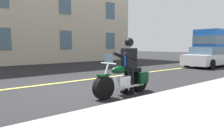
% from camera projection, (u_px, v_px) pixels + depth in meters
% --- Properties ---
extents(ground_plane, '(80.00, 80.00, 0.00)m').
position_uv_depth(ground_plane, '(85.00, 92.00, 6.81)').
color(ground_plane, black).
extents(lane_center_stripe, '(60.00, 0.16, 0.01)m').
position_uv_depth(lane_center_stripe, '(58.00, 83.00, 8.34)').
color(lane_center_stripe, '#E5DB4C').
rests_on(lane_center_stripe, ground_plane).
extents(motorcycle_main, '(2.22, 0.69, 1.26)m').
position_uv_depth(motorcycle_main, '(124.00, 80.00, 6.38)').
color(motorcycle_main, black).
rests_on(motorcycle_main, ground_plane).
extents(rider_main, '(0.65, 0.58, 1.74)m').
position_uv_depth(rider_main, '(129.00, 61.00, 6.44)').
color(rider_main, black).
rests_on(rider_main, ground_plane).
extents(car_silver, '(4.60, 1.92, 1.40)m').
position_uv_depth(car_silver, '(209.00, 57.00, 14.71)').
color(car_silver, silver).
rests_on(car_silver, ground_plane).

